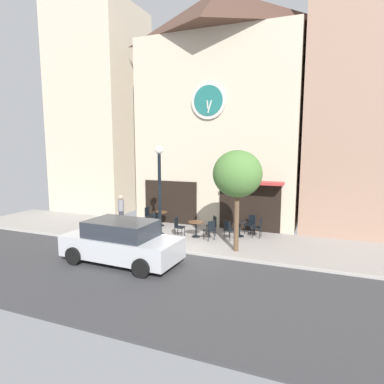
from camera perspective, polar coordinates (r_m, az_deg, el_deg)
ground_plane at (r=13.07m, az=-5.89°, el=-10.98°), size 24.16×10.35×0.13m
clock_building at (r=18.43m, az=4.43°, el=14.53°), size 8.67×4.19×12.19m
neighbor_building_left at (r=23.24m, az=-15.34°, el=13.21°), size 5.07×4.83×12.81m
neighbor_building_right at (r=18.82m, az=29.38°, el=15.62°), size 6.39×4.93×14.05m
street_lamp at (r=14.46m, az=-5.58°, el=-0.28°), size 0.36×0.36×4.21m
street_tree at (r=13.07m, az=7.82°, el=2.99°), size 1.95×1.75×4.04m
cafe_table_center at (r=17.55m, az=-5.49°, el=-4.05°), size 0.75×0.75×0.75m
cafe_table_near_door at (r=15.39m, az=0.70°, el=-5.84°), size 0.74×0.74×0.72m
cafe_table_center_right at (r=15.63m, az=8.22°, el=-5.79°), size 0.68×0.68×0.72m
cafe_chair_left_end at (r=15.74m, az=3.61°, el=-5.52°), size 0.56×0.56×0.90m
cafe_chair_by_entrance at (r=14.89m, az=3.15°, el=-6.32°), size 0.55×0.55×0.90m
cafe_chair_outer at (r=15.61m, az=11.42°, el=-5.79°), size 0.40×0.40×0.90m
cafe_chair_near_tree at (r=16.20m, az=10.09°, el=-5.24°), size 0.53×0.53×0.90m
cafe_chair_right_end at (r=18.09m, az=-7.50°, el=-3.77°), size 0.42×0.42×0.90m
cafe_chair_facing_wall at (r=15.01m, az=6.29°, el=-6.24°), size 0.53×0.53×0.90m
cafe_chair_curbside at (r=15.48m, az=-2.40°, el=-5.76°), size 0.42×0.42×0.90m
cafe_chair_near_lamp at (r=16.74m, az=-6.06°, el=-4.72°), size 0.51×0.51×0.90m
pedestrian_grey at (r=17.54m, az=-12.10°, el=-3.15°), size 0.43×0.43×1.67m
parked_car_silver at (r=12.37m, az=-12.03°, el=-8.40°), size 4.37×2.15×1.55m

